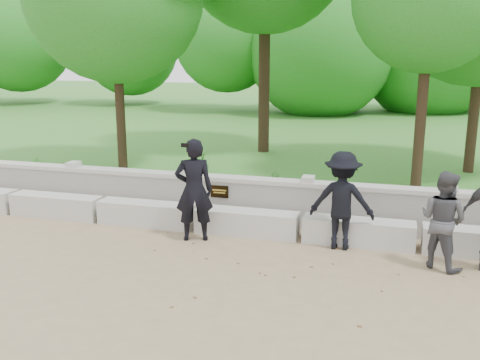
# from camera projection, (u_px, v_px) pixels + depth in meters

# --- Properties ---
(ground) EXTENTS (80.00, 80.00, 0.00)m
(ground) POSITION_uv_depth(u_px,v_px,m) (153.00, 267.00, 8.30)
(ground) COLOR #947B5A
(ground) RESTS_ON ground
(lawn) EXTENTS (40.00, 22.00, 0.25)m
(lawn) POSITION_uv_depth(u_px,v_px,m) (301.00, 133.00, 21.38)
(lawn) COLOR #356825
(lawn) RESTS_ON ground
(concrete_bench) EXTENTS (11.90, 0.45, 0.45)m
(concrete_bench) POSITION_uv_depth(u_px,v_px,m) (195.00, 218.00, 10.03)
(concrete_bench) COLOR #B8B6AE
(concrete_bench) RESTS_ON ground
(parapet_wall) EXTENTS (12.50, 0.35, 0.90)m
(parapet_wall) POSITION_uv_depth(u_px,v_px,m) (207.00, 196.00, 10.63)
(parapet_wall) COLOR #ADABA4
(parapet_wall) RESTS_ON ground
(man_main) EXTENTS (0.78, 0.72, 1.82)m
(man_main) POSITION_uv_depth(u_px,v_px,m) (194.00, 190.00, 9.33)
(man_main) COLOR black
(man_main) RESTS_ON ground
(visitor_left) EXTENTS (0.94, 0.90, 1.53)m
(visitor_left) POSITION_uv_depth(u_px,v_px,m) (443.00, 220.00, 8.14)
(visitor_left) COLOR #3F3F44
(visitor_left) RESTS_ON ground
(visitor_mid) EXTENTS (1.09, 0.63, 1.67)m
(visitor_mid) POSITION_uv_depth(u_px,v_px,m) (342.00, 201.00, 8.95)
(visitor_mid) COLOR black
(visitor_mid) RESTS_ON ground
(shrub_a) EXTENTS (0.35, 0.32, 0.54)m
(shrub_a) POSITION_uv_depth(u_px,v_px,m) (37.00, 169.00, 12.88)
(shrub_a) COLOR #316D25
(shrub_a) RESTS_ON lawn
(shrub_b) EXTENTS (0.34, 0.40, 0.66)m
(shrub_b) POSITION_uv_depth(u_px,v_px,m) (272.00, 186.00, 10.95)
(shrub_b) COLOR #316D25
(shrub_b) RESTS_ON lawn
(shrub_c) EXTENTS (0.71, 0.72, 0.60)m
(shrub_c) POSITION_uv_depth(u_px,v_px,m) (454.00, 200.00, 10.03)
(shrub_c) COLOR #316D25
(shrub_c) RESTS_ON lawn
(shrub_d) EXTENTS (0.45, 0.46, 0.61)m
(shrub_d) POSITION_uv_depth(u_px,v_px,m) (203.00, 162.00, 13.50)
(shrub_d) COLOR #316D25
(shrub_d) RESTS_ON lawn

